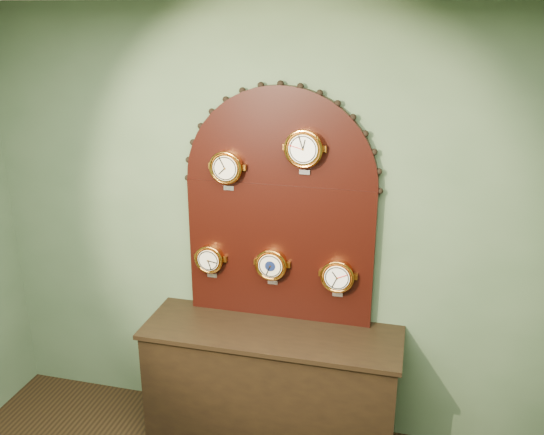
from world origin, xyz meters
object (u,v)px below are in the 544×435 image
(hygrometer, at_px, (210,259))
(barometer, at_px, (271,264))
(roman_clock, at_px, (226,167))
(arabic_clock, at_px, (304,148))
(shop_counter, at_px, (271,389))
(display_board, at_px, (280,200))
(tide_clock, at_px, (338,276))

(hygrometer, height_order, barometer, barometer)
(roman_clock, height_order, arabic_clock, arabic_clock)
(shop_counter, height_order, barometer, barometer)
(display_board, distance_m, barometer, 0.42)
(hygrometer, distance_m, barometer, 0.41)
(roman_clock, bearing_deg, arabic_clock, -0.07)
(barometer, relative_size, tide_clock, 0.99)
(shop_counter, xyz_separation_m, hygrometer, (-0.45, 0.15, 0.81))
(arabic_clock, bearing_deg, barometer, 179.87)
(shop_counter, bearing_deg, display_board, 90.00)
(display_board, bearing_deg, tide_clock, -9.73)
(shop_counter, bearing_deg, roman_clock, 154.40)
(arabic_clock, distance_m, tide_clock, 0.82)
(display_board, height_order, arabic_clock, display_board)
(arabic_clock, height_order, barometer, arabic_clock)
(tide_clock, bearing_deg, roman_clock, 179.99)
(hygrometer, relative_size, tide_clock, 0.92)
(barometer, bearing_deg, hygrometer, 179.91)
(roman_clock, bearing_deg, tide_clock, -0.01)
(shop_counter, distance_m, barometer, 0.83)
(display_board, height_order, barometer, display_board)
(arabic_clock, bearing_deg, shop_counter, -136.08)
(shop_counter, relative_size, hygrometer, 6.60)
(roman_clock, distance_m, barometer, 0.68)
(display_board, height_order, roman_clock, display_board)
(shop_counter, relative_size, tide_clock, 6.09)
(roman_clock, xyz_separation_m, barometer, (0.28, -0.00, -0.62))
(display_board, bearing_deg, hygrometer, -171.74)
(display_board, relative_size, hygrometer, 6.31)
(tide_clock, bearing_deg, hygrometer, 179.96)
(hygrometer, xyz_separation_m, barometer, (0.41, -0.00, 0.01))
(roman_clock, distance_m, hygrometer, 0.63)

